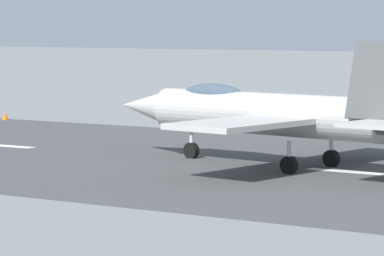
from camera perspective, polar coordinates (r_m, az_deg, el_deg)
name	(u,v)px	position (r m, az deg, el deg)	size (l,w,h in m)	color
fighter_jet	(277,113)	(51.03, 4.22, 0.75)	(17.92, 14.20, 5.61)	#B7B5B2
marker_cone_mid	(321,134)	(63.99, 6.38, -0.29)	(0.44, 0.44, 0.55)	orange
marker_cone_far	(5,116)	(76.98, -9.24, 0.59)	(0.44, 0.44, 0.55)	orange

